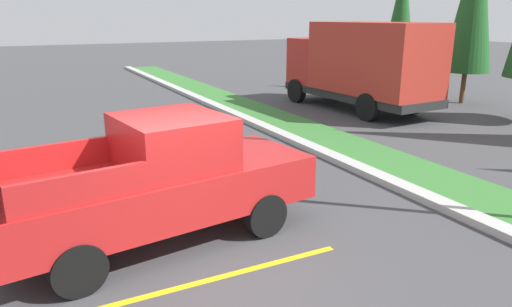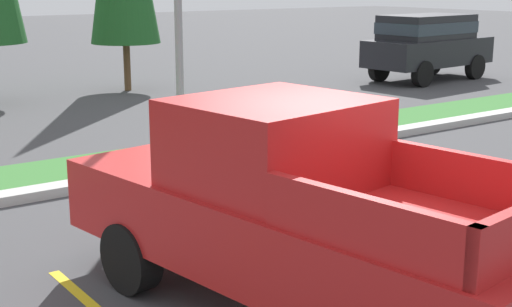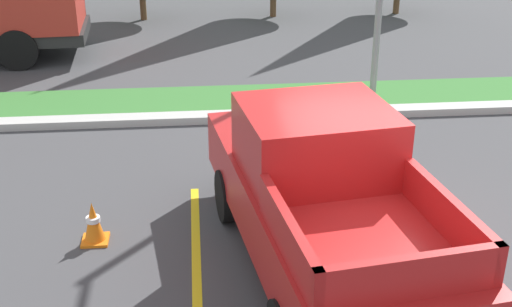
% 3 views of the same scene
% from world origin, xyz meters
% --- Properties ---
extents(ground_plane, '(120.00, 120.00, 0.00)m').
position_xyz_m(ground_plane, '(0.00, 0.00, 0.00)').
color(ground_plane, '#424244').
extents(parking_line_near, '(0.12, 4.80, 0.01)m').
position_xyz_m(parking_line_near, '(-2.40, -0.32, 0.00)').
color(parking_line_near, yellow).
rests_on(parking_line_near, ground).
extents(parking_line_far, '(0.12, 4.80, 0.01)m').
position_xyz_m(parking_line_far, '(0.70, -0.32, 0.00)').
color(parking_line_far, yellow).
rests_on(parking_line_far, ground).
extents(curb_strip, '(56.00, 0.40, 0.15)m').
position_xyz_m(curb_strip, '(0.00, 5.00, 0.07)').
color(curb_strip, '#B2B2AD').
rests_on(curb_strip, ground).
extents(grass_median, '(56.00, 1.80, 0.06)m').
position_xyz_m(grass_median, '(0.00, 6.10, 0.03)').
color(grass_median, '#387533').
rests_on(grass_median, ground).
extents(pickup_truck_main, '(2.61, 5.44, 2.10)m').
position_xyz_m(pickup_truck_main, '(-0.86, -0.27, 1.04)').
color(pickup_truck_main, black).
rests_on(pickup_truck_main, ground).
extents(cargo_truck_distant, '(6.93, 2.84, 3.40)m').
position_xyz_m(cargo_truck_distant, '(-8.33, 9.89, 1.85)').
color(cargo_truck_distant, black).
rests_on(cargo_truck_distant, ground).
extents(cypress_tree_leftmost, '(1.63, 1.63, 6.25)m').
position_xyz_m(cypress_tree_leftmost, '(-11.68, 14.89, 3.68)').
color(cypress_tree_leftmost, brown).
rests_on(cypress_tree_leftmost, ground).
extents(traffic_cone, '(0.36, 0.36, 0.60)m').
position_xyz_m(traffic_cone, '(-3.77, 0.65, 0.29)').
color(traffic_cone, orange).
rests_on(traffic_cone, ground).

